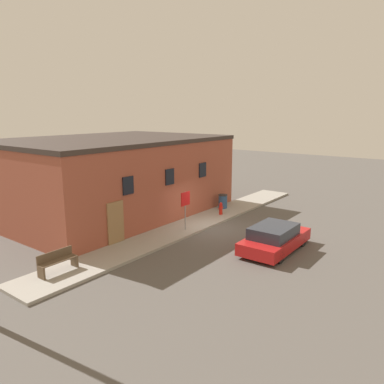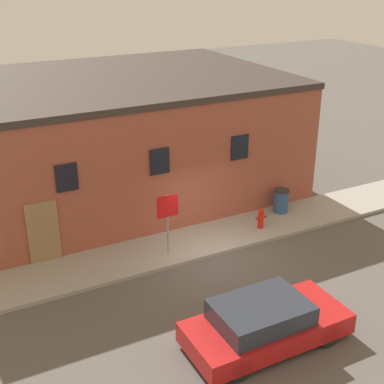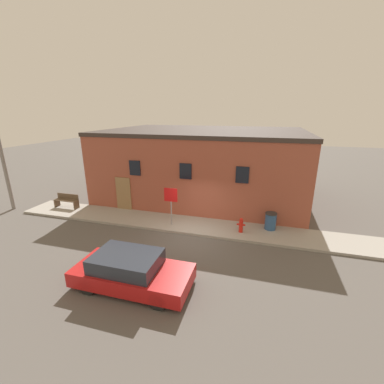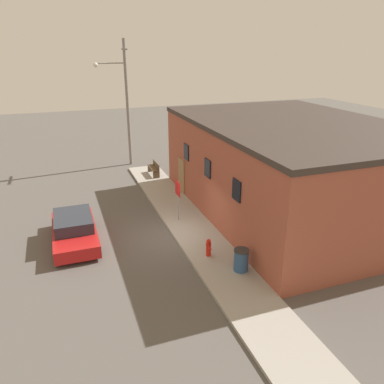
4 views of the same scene
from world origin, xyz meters
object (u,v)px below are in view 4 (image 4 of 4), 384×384
(bench, at_px, (154,168))
(utility_pole, at_px, (125,99))
(stop_sign, at_px, (178,193))
(fire_hydrant, at_px, (209,247))
(trash_bin, at_px, (241,260))
(parked_car, at_px, (74,230))

(bench, height_order, utility_pole, utility_pole)
(stop_sign, xyz_separation_m, utility_pole, (-10.88, -0.43, 3.24))
(bench, xyz_separation_m, utility_pole, (-3.43, -1.10, 4.27))
(fire_hydrant, relative_size, trash_bin, 0.85)
(fire_hydrant, bearing_deg, parked_car, -123.37)
(fire_hydrant, xyz_separation_m, parked_car, (-3.43, -5.21, 0.08))
(stop_sign, bearing_deg, bench, 174.84)
(fire_hydrant, height_order, stop_sign, stop_sign)
(stop_sign, distance_m, trash_bin, 5.40)
(stop_sign, bearing_deg, trash_bin, 9.89)
(fire_hydrant, height_order, utility_pole, utility_pole)
(trash_bin, distance_m, utility_pole, 16.70)
(bench, xyz_separation_m, parked_car, (7.77, -5.75, 0.03))
(bench, distance_m, parked_car, 9.67)
(stop_sign, height_order, parked_car, stop_sign)
(trash_bin, relative_size, parked_car, 0.21)
(trash_bin, bearing_deg, utility_pole, -175.24)
(fire_hydrant, bearing_deg, utility_pole, -177.81)
(bench, relative_size, utility_pole, 0.18)
(utility_pole, height_order, parked_car, utility_pole)
(fire_hydrant, height_order, trash_bin, trash_bin)
(bench, bearing_deg, fire_hydrant, -2.77)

